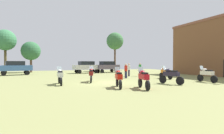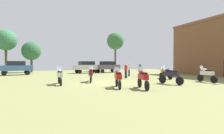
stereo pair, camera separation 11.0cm
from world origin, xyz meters
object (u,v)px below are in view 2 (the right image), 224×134
Objects in this scene: car_3 at (108,66)px; motorcycle_6 at (118,78)px; car_1 at (87,66)px; tree_5 at (31,51)px; motorcycle_1 at (170,75)px; motorcycle_7 at (60,76)px; person_3 at (126,70)px; tree_2 at (6,40)px; motorcycle_2 at (207,74)px; car_2 at (16,67)px; tree_1 at (115,41)px; person_2 at (129,69)px; person_1 at (140,69)px; motorcycle_4 at (143,78)px; motorcycle_5 at (91,74)px; motorcycle_3 at (165,72)px.

motorcycle_6 is at bearing 150.59° from car_3.
tree_5 reaches higher than car_1.
motorcycle_1 reaches higher than motorcycle_7.
tree_5 reaches higher than person_3.
car_1 is 0.81× the size of tree_5.
car_1 is 0.61× the size of tree_2.
tree_5 is at bearing 125.89° from motorcycle_2.
motorcycle_7 is 14.34m from car_2.
car_3 is (3.84, 0.22, 0.00)m from car_1.
car_1 is 0.56× the size of tree_1.
car_1 is 14.52m from tree_2.
person_2 is 0.23× the size of tree_2.
car_1 is (-2.95, 17.20, 0.43)m from motorcycle_1.
tree_2 reaches higher than tree_5.
tree_2 is (-17.47, 14.85, 4.54)m from person_1.
motorcycle_1 is 3.76m from motorcycle_4.
person_3 is 0.21× the size of tree_1.
person_1 reaches higher than motorcycle_2.
motorcycle_4 is 26.14m from tree_5.
motorcycle_2 is at bearing -162.87° from person_2.
tree_1 is (2.59, 14.32, 5.23)m from person_1.
motorcycle_2 is 8.12m from person_3.
motorcycle_7 is at bearing -160.08° from person_1.
car_1 is (1.95, 17.46, 0.45)m from motorcycle_6.
tree_2 reaches higher than motorcycle_2.
person_1 is at bearing -131.12° from car_2.
car_2 is 16.21m from person_3.
car_2 is at bearing 56.31° from person_2.
motorcycle_1 reaches higher than motorcycle_5.
tree_1 is 1.10× the size of tree_2.
person_2 is 1.02× the size of person_3.
motorcycle_2 is 8.97m from motorcycle_6.
motorcycle_1 is 0.49× the size of car_2.
motorcycle_3 is 24.29m from tree_5.
tree_1 reaches higher than person_3.
tree_5 is at bearing 36.16° from person_2.
car_2 is at bearing 132.40° from motorcycle_4.
person_1 is (4.80, -9.28, -0.15)m from car_1.
person_2 is at bearing 167.16° from car_3.
motorcycle_5 is at bearing -72.81° from tree_5.
car_3 reaches higher than person_1.
tree_5 is (-15.76, 23.35, 3.14)m from motorcycle_2.
motorcycle_6 is 0.28× the size of tree_2.
motorcycle_5 and motorcycle_6 have the same top height.
person_3 is 20.31m from tree_5.
motorcycle_5 is 0.47× the size of car_2.
motorcycle_1 is at bearing 18.41° from motorcycle_6.
tree_2 is 1.32× the size of tree_5.
tree_5 reaches higher than person_2.
motorcycle_1 is 1.01× the size of motorcycle_4.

